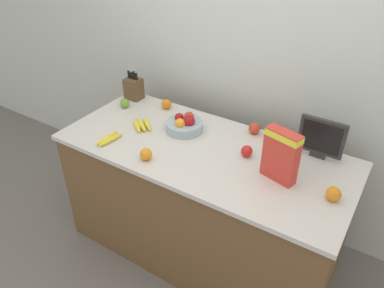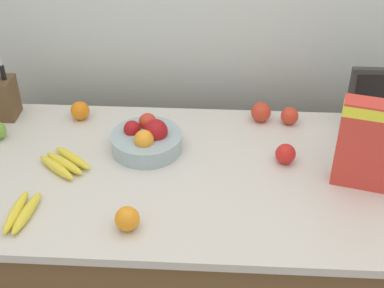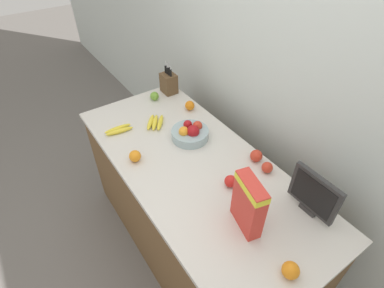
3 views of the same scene
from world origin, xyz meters
name	(u,v)px [view 1 (image 1 of 3)]	position (x,y,z in m)	size (l,w,h in m)	color
ground_plane	(201,247)	(0.00, 0.00, 0.00)	(14.00, 14.00, 0.00)	slate
wall_back	(252,55)	(0.00, 0.62, 1.30)	(9.00, 0.06, 2.60)	silver
counter	(202,202)	(0.00, 0.00, 0.45)	(1.84, 0.81, 0.89)	brown
knife_block	(134,88)	(-0.81, 0.31, 0.97)	(0.12, 0.10, 0.27)	brown
small_monitor	(321,138)	(0.62, 0.29, 1.03)	(0.27, 0.03, 0.25)	#2D2D2D
cereal_box	(281,154)	(0.50, -0.03, 1.06)	(0.21, 0.12, 0.30)	red
fruit_bowl	(185,124)	(-0.22, 0.12, 0.93)	(0.25, 0.25, 0.12)	#99B2B7
banana_bunch_left	(142,125)	(-0.49, 0.00, 0.91)	(0.20, 0.20, 0.03)	yellow
banana_bunch_right	(109,139)	(-0.55, -0.25, 0.91)	(0.08, 0.19, 0.03)	yellow
apple_rear	(124,103)	(-0.77, 0.16, 0.93)	(0.07, 0.07, 0.07)	#6B9E33
apple_leftmost	(269,134)	(0.30, 0.32, 0.92)	(0.07, 0.07, 0.07)	red
apple_front	(247,151)	(0.26, 0.07, 0.93)	(0.07, 0.07, 0.07)	red
apple_middle	(254,128)	(0.19, 0.33, 0.93)	(0.08, 0.08, 0.08)	red
orange_back_center	(166,104)	(-0.50, 0.31, 0.93)	(0.07, 0.07, 0.07)	orange
orange_near_bowl	(146,154)	(-0.23, -0.28, 0.93)	(0.07, 0.07, 0.07)	orange
orange_front_left	(333,194)	(0.80, -0.05, 0.93)	(0.08, 0.08, 0.08)	orange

